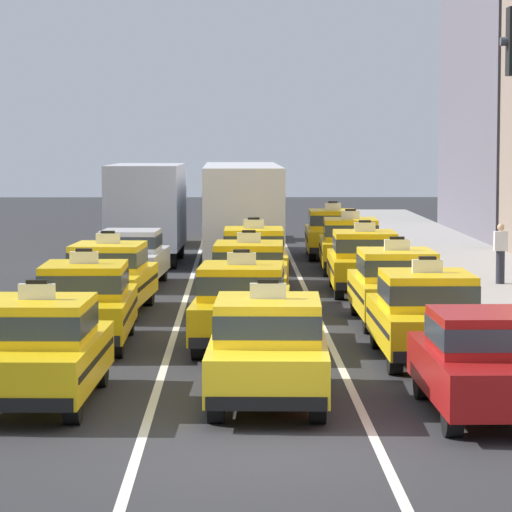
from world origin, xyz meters
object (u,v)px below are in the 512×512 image
Objects in this scene: box_truck_left_fifth at (149,209)px; taxi_center_third at (249,275)px; taxi_left_second at (85,302)px; sedan_left_fourth at (131,256)px; taxi_right_fourth at (364,261)px; taxi_left_third at (109,276)px; taxi_center_second at (242,304)px; taxi_right_third at (396,285)px; taxi_center_sixth at (239,218)px; taxi_right_second at (426,314)px; taxi_left_sixth at (158,222)px; taxi_center_fourth at (254,256)px; taxi_right_sixth at (333,232)px; bus_center_fifth at (242,206)px; taxi_center_nearest at (268,348)px; sedan_right_nearest at (486,360)px; taxi_right_fifth at (350,244)px; pedestrian_near_crosswalk at (500,253)px; taxi_left_nearest at (39,349)px.

taxi_center_third is (3.21, -13.40, -0.90)m from box_truck_left_fifth.
sedan_left_fourth is (0.07, 11.34, -0.03)m from taxi_left_second.
taxi_left_third is at bearing -147.01° from taxi_right_fourth.
taxi_right_third is (3.44, 3.51, 0.00)m from taxi_center_second.
taxi_center_sixth and taxi_right_third have the same top height.
taxi_center_second is 3.79m from taxi_right_second.
taxi_center_fourth is (3.50, -15.67, 0.00)m from taxi_left_sixth.
bus_center_fifth is at bearing -166.89° from taxi_right_sixth.
taxi_center_nearest is 16.87m from taxi_center_fourth.
taxi_center_sixth is 31.65m from taxi_right_second.
taxi_center_fourth is (3.49, 5.51, 0.00)m from taxi_left_third.
taxi_center_sixth is (-0.07, 9.63, -0.94)m from bus_center_fifth.
taxi_left_second is at bearing 119.84° from taxi_center_nearest.
sedan_left_fourth and sedan_right_nearest have the same top height.
taxi_right_fifth is (3.32, -4.55, -0.94)m from bus_center_fifth.
taxi_center_fourth and taxi_right_fourth have the same top height.
taxi_center_second and taxi_right_second have the same top height.
taxi_center_third is at bearing 3.48° from taxi_left_third.
taxi_center_fourth is at bearing 155.26° from taxi_right_fourth.
taxi_right_fifth is (-0.17, 22.49, 0.03)m from sedan_right_nearest.
pedestrian_near_crosswalk is at bearing -39.73° from box_truck_left_fifth.
taxi_right_fifth reaches higher than pedestrian_near_crosswalk.
taxi_left_second is 29.69m from taxi_center_sixth.
box_truck_left_fifth is 1.52× the size of taxi_center_third.
taxi_left_second is at bearing -113.02° from taxi_right_fifth.
taxi_left_sixth is at bearing 105.77° from taxi_right_third.
taxi_right_sixth is at bearing 83.90° from taxi_center_nearest.
taxi_left_sixth is 0.99× the size of taxi_right_fifth.
taxi_left_nearest is at bearing -97.14° from bus_center_fifth.
taxi_right_second is 17.28m from taxi_right_fifth.
taxi_center_third is 1.00× the size of taxi_right_fourth.
taxi_center_third and taxi_right_fifth have the same top height.
sedan_left_fourth is at bearing -90.23° from box_truck_left_fifth.
bus_center_fifth is at bearing 18.32° from box_truck_left_fifth.
box_truck_left_fifth is (0.16, 24.99, 0.90)m from taxi_left_nearest.
taxi_center_nearest is at bearing -98.05° from taxi_right_fifth.
taxi_left_third is 14.11m from sedan_right_nearest.
taxi_center_second is at bearing 93.76° from taxi_center_nearest.
taxi_center_second is at bearing -90.04° from taxi_center_sixth.
sedan_left_fourth is at bearing 118.88° from taxi_center_third.
sedan_right_nearest is at bearing -62.43° from taxi_center_second.
taxi_right_fourth is (6.42, -17.02, 0.00)m from taxi_left_sixth.
taxi_right_fifth is (3.39, -14.18, 0.00)m from taxi_center_sixth.
taxi_left_nearest and taxi_center_nearest have the same top height.
taxi_right_fourth reaches higher than sedan_right_nearest.
box_truck_left_fifth reaches higher than taxi_left_nearest.
taxi_center_nearest is 1.07× the size of sedan_right_nearest.
taxi_right_sixth is at bearing -70.14° from taxi_center_sixth.
taxi_left_third reaches higher than sedan_right_nearest.
taxi_right_second is (3.02, 4.15, 0.00)m from taxi_center_nearest.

